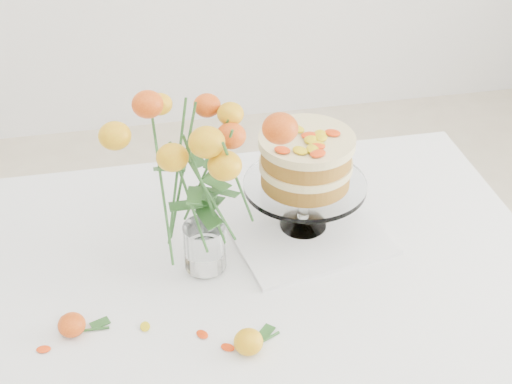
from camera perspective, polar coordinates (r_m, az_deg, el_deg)
The scene contains 11 objects.
table at distance 1.48m, azimuth -4.15°, elevation -9.58°, with size 1.43×0.93×0.76m.
napkin at distance 1.55m, azimuth 3.77°, elevation -2.80°, with size 0.31×0.31×0.01m, color white.
cake_stand at distance 1.45m, azimuth 4.00°, elevation 2.17°, with size 0.26×0.26×0.23m.
rose_vase at distance 1.30m, azimuth -4.47°, elevation 2.14°, with size 0.32×0.32×0.42m.
loose_rose_near at distance 1.27m, azimuth -0.59°, elevation -11.89°, with size 0.09×0.06×0.04m.
loose_rose_far at distance 1.34m, azimuth -14.51°, elevation -10.25°, with size 0.09×0.05×0.04m.
stray_petal_a at distance 1.34m, azimuth -8.86°, elevation -10.60°, with size 0.03×0.02×0.00m, color #DCBB0D.
stray_petal_b at distance 1.32m, azimuth -4.32°, elevation -11.30°, with size 0.03×0.02×0.00m, color #DCBB0D.
stray_petal_c at distance 1.29m, azimuth -2.28°, elevation -12.33°, with size 0.03×0.02×0.00m, color #DCBB0D.
stray_petal_d at distance 1.39m, azimuth -14.86°, elevation -9.74°, with size 0.03×0.02×0.00m, color #DCBB0D.
stray_petal_e at distance 1.34m, azimuth -16.63°, elevation -11.98°, with size 0.03×0.02×0.00m, color #DCBB0D.
Camera 1 is at (-0.10, -1.05, 1.71)m, focal length 50.00 mm.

